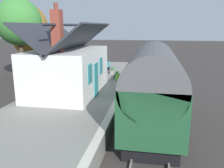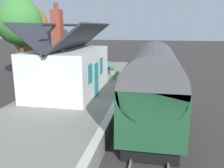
# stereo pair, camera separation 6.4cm
# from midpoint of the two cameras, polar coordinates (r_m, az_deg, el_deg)

# --- Properties ---
(ground_plane) EXTENTS (160.00, 160.00, 0.00)m
(ground_plane) POSITION_cam_midpoint_polar(r_m,az_deg,el_deg) (13.85, 5.89, -8.69)
(ground_plane) COLOR #383330
(platform) EXTENTS (32.00, 6.16, 0.95)m
(platform) POSITION_cam_midpoint_polar(r_m,az_deg,el_deg) (14.54, -10.39, -5.74)
(platform) COLOR gray
(platform) RESTS_ON ground
(platform_edge_coping) EXTENTS (32.00, 0.36, 0.02)m
(platform_edge_coping) POSITION_cam_midpoint_polar(r_m,az_deg,el_deg) (13.65, 1.03, -4.66)
(platform_edge_coping) COLOR beige
(platform_edge_coping) RESTS_ON platform
(rail_near) EXTENTS (52.00, 0.08, 0.14)m
(rail_near) POSITION_cam_midpoint_polar(r_m,az_deg,el_deg) (13.81, 12.68, -8.73)
(rail_near) COLOR gray
(rail_near) RESTS_ON ground
(rail_far) EXTENTS (52.00, 0.08, 0.14)m
(rail_far) POSITION_cam_midpoint_polar(r_m,az_deg,el_deg) (13.82, 6.65, -8.46)
(rail_far) COLOR gray
(rail_far) RESTS_ON ground
(train) EXTENTS (8.24, 2.73, 4.32)m
(train) POSITION_cam_midpoint_polar(r_m,az_deg,el_deg) (12.49, 9.99, -0.64)
(train) COLOR black
(train) RESTS_ON ground
(station_building) EXTENTS (6.91, 4.16, 5.59)m
(station_building) POSITION_cam_midpoint_polar(r_m,az_deg,el_deg) (15.82, -10.29, 3.54)
(station_building) COLOR white
(station_building) RESTS_ON platform
(bench_mid_platform) EXTENTS (1.40, 0.44, 0.88)m
(bench_mid_platform) POSITION_cam_midpoint_polar(r_m,az_deg,el_deg) (23.31, -0.94, 4.28)
(bench_mid_platform) COLOR teal
(bench_mid_platform) RESTS_ON platform
(planter_by_door) EXTENTS (0.58, 0.58, 0.85)m
(planter_by_door) POSITION_cam_midpoint_polar(r_m,az_deg,el_deg) (25.74, -3.33, 5.09)
(planter_by_door) COLOR teal
(planter_by_door) RESTS_ON platform
(planter_edge_near) EXTENTS (0.90, 0.32, 0.59)m
(planter_edge_near) POSITION_cam_midpoint_polar(r_m,az_deg,el_deg) (22.22, 0.29, 3.30)
(planter_edge_near) COLOR gray
(planter_edge_near) RESTS_ON platform
(planter_edge_far) EXTENTS (1.00, 0.32, 0.60)m
(planter_edge_far) POSITION_cam_midpoint_polar(r_m,az_deg,el_deg) (20.18, 1.33, 2.24)
(planter_edge_far) COLOR black
(planter_edge_far) RESTS_ON platform
(planter_bench_left) EXTENTS (0.56, 0.56, 0.88)m
(planter_bench_left) POSITION_cam_midpoint_polar(r_m,az_deg,el_deg) (20.87, -9.85, 2.81)
(planter_bench_left) COLOR black
(planter_bench_left) RESTS_ON platform
(planter_bench_right) EXTENTS (0.63, 0.63, 0.88)m
(planter_bench_right) POSITION_cam_midpoint_polar(r_m,az_deg,el_deg) (17.77, 1.82, 1.17)
(planter_bench_right) COLOR #9E5138
(planter_bench_right) RESTS_ON platform
(tree_far_left) EXTENTS (4.42, 4.22, 7.64)m
(tree_far_left) POSITION_cam_midpoint_polar(r_m,az_deg,el_deg) (28.64, -19.07, 12.03)
(tree_far_left) COLOR #4C3828
(tree_far_left) RESTS_ON ground
(tree_distant) EXTENTS (4.25, 4.14, 7.80)m
(tree_distant) POSITION_cam_midpoint_polar(r_m,az_deg,el_deg) (23.92, -21.40, 13.70)
(tree_distant) COLOR #4C3828
(tree_distant) RESTS_ON ground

